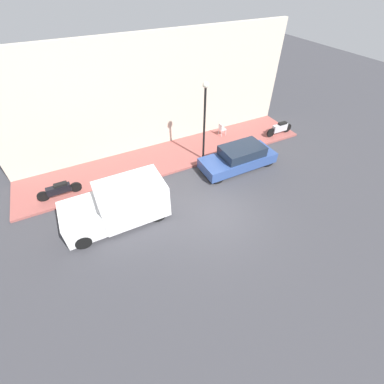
% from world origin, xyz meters
% --- Properties ---
extents(ground_plane, '(60.00, 60.00, 0.00)m').
position_xyz_m(ground_plane, '(0.00, 0.00, 0.00)').
color(ground_plane, '#38383D').
extents(sidewalk, '(3.14, 17.51, 0.13)m').
position_xyz_m(sidewalk, '(5.35, 0.00, 0.06)').
color(sidewalk, '#934C47').
rests_on(sidewalk, ground_plane).
extents(building_facade, '(0.30, 17.51, 6.47)m').
position_xyz_m(building_facade, '(7.07, 0.00, 3.23)').
color(building_facade, beige).
rests_on(building_facade, ground_plane).
extents(parked_car, '(1.72, 4.38, 1.31)m').
position_xyz_m(parked_car, '(2.68, -3.14, 0.63)').
color(parked_car, '#2D4784').
rests_on(parked_car, ground_plane).
extents(delivery_van, '(1.96, 4.54, 1.86)m').
position_xyz_m(delivery_van, '(1.73, 4.11, 0.95)').
color(delivery_van, white).
rests_on(delivery_van, ground_plane).
extents(scooter_silver, '(0.30, 2.04, 0.85)m').
position_xyz_m(scooter_silver, '(4.34, -7.60, 0.59)').
color(scooter_silver, '#B7B7BF').
rests_on(scooter_silver, sidewalk).
extents(motorcycle_black, '(0.30, 2.11, 0.76)m').
position_xyz_m(motorcycle_black, '(4.53, 6.39, 0.55)').
color(motorcycle_black, black).
rests_on(motorcycle_black, sidewalk).
extents(streetlamp, '(0.32, 0.32, 4.54)m').
position_xyz_m(streetlamp, '(4.14, -1.60, 3.05)').
color(streetlamp, black).
rests_on(streetlamp, sidewalk).
extents(cafe_chair, '(0.40, 0.40, 0.83)m').
position_xyz_m(cafe_chair, '(6.02, -4.03, 0.61)').
color(cafe_chair, silver).
rests_on(cafe_chair, sidewalk).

